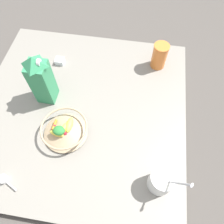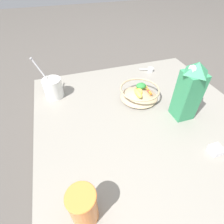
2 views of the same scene
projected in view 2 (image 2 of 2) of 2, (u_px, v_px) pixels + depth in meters
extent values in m
plane|color=#4C4742|center=(142.00, 123.00, 0.93)|extent=(6.00, 6.00, 0.00)
cube|color=gray|center=(143.00, 120.00, 0.92)|extent=(1.08, 1.08, 0.05)
cylinder|color=tan|center=(139.00, 97.00, 1.01)|extent=(0.12, 0.12, 0.01)
cone|color=tan|center=(139.00, 93.00, 0.99)|extent=(0.21, 0.21, 0.05)
torus|color=tan|center=(140.00, 89.00, 0.97)|extent=(0.22, 0.22, 0.01)
ellipsoid|color=#EFD64C|center=(140.00, 90.00, 0.98)|extent=(0.08, 0.04, 0.03)
ellipsoid|color=#EFD64C|center=(138.00, 93.00, 0.96)|extent=(0.08, 0.03, 0.03)
ellipsoid|color=#EFD64C|center=(142.00, 87.00, 1.01)|extent=(0.04, 0.07, 0.02)
cylinder|color=orange|center=(149.00, 92.00, 0.98)|extent=(0.05, 0.02, 0.01)
sphere|color=red|center=(149.00, 91.00, 0.99)|extent=(0.01, 0.01, 0.01)
sphere|color=red|center=(136.00, 90.00, 0.99)|extent=(0.02, 0.02, 0.02)
sphere|color=red|center=(140.00, 90.00, 1.00)|extent=(0.01, 0.01, 0.01)
ellipsoid|color=#2D7F38|center=(141.00, 86.00, 0.99)|extent=(0.05, 0.06, 0.03)
cube|color=#338C59|center=(187.00, 96.00, 0.83)|extent=(0.09, 0.09, 0.25)
pyramid|color=#338C59|center=(198.00, 68.00, 0.73)|extent=(0.09, 0.09, 0.05)
cylinder|color=white|center=(192.00, 69.00, 0.72)|extent=(0.03, 0.01, 0.03)
cylinder|color=white|center=(53.00, 88.00, 0.99)|extent=(0.10, 0.10, 0.11)
cylinder|color=white|center=(51.00, 81.00, 0.96)|extent=(0.10, 0.10, 0.02)
cylinder|color=silver|center=(42.00, 73.00, 0.94)|extent=(0.05, 0.08, 0.17)
ellipsoid|color=silver|center=(31.00, 58.00, 0.89)|extent=(0.02, 0.02, 0.01)
cylinder|color=orange|center=(83.00, 207.00, 0.51)|extent=(0.08, 0.08, 0.15)
torus|color=orange|center=(80.00, 197.00, 0.46)|extent=(0.09, 0.09, 0.01)
cube|color=silver|center=(216.00, 150.00, 0.73)|extent=(0.05, 0.05, 0.03)
cube|color=brown|center=(216.00, 150.00, 0.73)|extent=(0.04, 0.04, 0.02)
cylinder|color=white|center=(151.00, 70.00, 1.23)|extent=(0.04, 0.04, 0.03)
cylinder|color=white|center=(144.00, 69.00, 1.24)|extent=(0.03, 0.06, 0.01)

